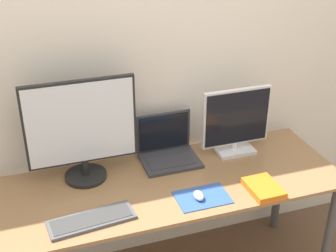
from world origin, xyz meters
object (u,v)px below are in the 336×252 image
(monitor_left, at_px, (81,130))
(book, at_px, (263,188))
(laptop, at_px, (168,149))
(keyboard, at_px, (92,220))
(mouse, at_px, (199,196))
(monitor_right, at_px, (236,122))

(monitor_left, relative_size, book, 2.72)
(laptop, height_order, keyboard, laptop)
(mouse, height_order, book, mouse)
(monitor_right, height_order, book, monitor_right)
(keyboard, bearing_deg, book, -2.43)
(mouse, bearing_deg, book, -6.34)
(keyboard, xyz_separation_m, mouse, (0.51, 0.00, 0.01))
(laptop, bearing_deg, book, -51.81)
(monitor_left, relative_size, mouse, 7.48)
(monitor_left, bearing_deg, monitor_right, 0.00)
(monitor_right, xyz_separation_m, book, (-0.03, -0.40, -0.17))
(monitor_right, bearing_deg, keyboard, -157.52)
(monitor_left, distance_m, monitor_right, 0.84)
(laptop, distance_m, keyboard, 0.64)
(mouse, relative_size, book, 0.36)
(monitor_left, xyz_separation_m, laptop, (0.46, 0.05, -0.22))
(monitor_right, distance_m, keyboard, 0.96)
(mouse, bearing_deg, laptop, 92.99)
(monitor_right, height_order, laptop, monitor_right)
(monitor_right, bearing_deg, monitor_left, -180.00)
(laptop, xyz_separation_m, book, (0.35, -0.44, -0.04))
(monitor_left, xyz_separation_m, mouse, (0.48, -0.36, -0.25))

